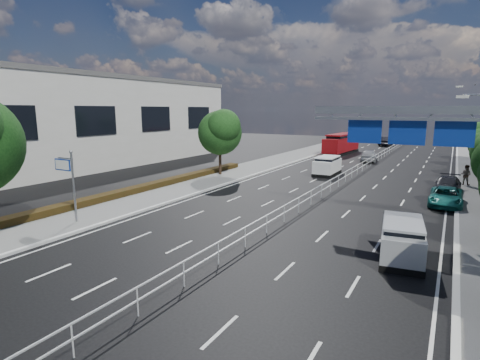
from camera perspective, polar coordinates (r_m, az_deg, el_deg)
The scene contains 19 objects.
ground at distance 17.35m, azimuth -1.82°, elevation -11.78°, with size 160.00×160.00×0.00m, color black.
sidewalk_near at distance 25.02m, azimuth -24.99°, elevation -5.54°, with size 5.00×140.00×0.14m, color slate.
kerb_near at distance 23.08m, azimuth -21.36°, elevation -6.58°, with size 0.25×140.00×0.15m, color silver.
kerb_far at distance 15.15m, azimuth 30.05°, elevation -16.50°, with size 0.25×140.00×0.15m, color silver.
median_fence at distance 37.61m, azimuth 16.42°, elevation 0.91°, with size 0.05×85.00×1.02m.
hedge_near at distance 29.30m, azimuth -19.14°, elevation -2.27°, with size 1.00×36.00×0.44m, color black.
toilet_sign at distance 23.98m, azimuth -24.77°, elevation 0.86°, with size 1.62×0.18×4.34m.
overhead_gantry at distance 23.78m, azimuth 25.89°, elevation 7.16°, with size 10.24×0.38×7.45m.
near_building at distance 49.80m, azimuth -20.97°, elevation 8.12°, with size 12.00×38.00×10.00m, color beige.
near_tree_back at distance 37.66m, azimuth -3.04°, elevation 7.60°, with size 4.84×4.51×6.69m.
far_tree_h at distance 58.28m, azimuth 32.68°, elevation 5.86°, with size 3.41×3.18×4.91m.
white_minivan at distance 39.57m, azimuth 13.16°, elevation 2.13°, with size 1.93×4.39×1.90m.
red_bus at distance 59.14m, azimuth 15.17°, elevation 5.42°, with size 3.11×10.27×3.03m.
near_car_silver at distance 51.47m, azimuth 19.06°, elevation 3.60°, with size 1.88×4.68×1.59m, color #9A9BA0.
near_car_dark at distance 75.00m, azimuth 21.35°, elevation 5.53°, with size 1.78×5.12×1.69m, color black.
silver_minivan at distance 18.62m, azimuth 23.45°, elevation -8.32°, with size 2.30×4.35×1.72m.
parked_car_teal at distance 29.89m, azimuth 28.89°, elevation -2.24°, with size 2.10×4.56×1.27m, color #16665F.
parked_car_dark at distance 34.45m, azimuth 29.07°, elevation -0.66°, with size 1.84×4.53×1.32m, color black.
pedestrian_b at distance 38.14m, azimuth 31.18°, elevation 0.68°, with size 0.86×0.67×1.76m, color gray.
Camera 1 is at (8.43, -13.64, 6.63)m, focal length 28.00 mm.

